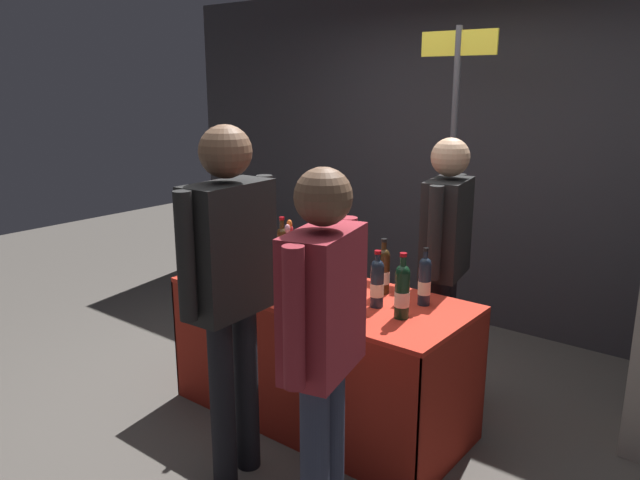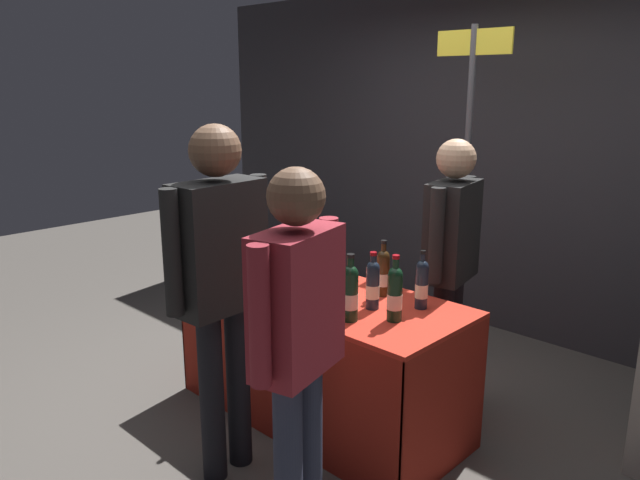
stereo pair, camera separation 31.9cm
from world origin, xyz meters
The scene contains 22 objects.
ground_plane centered at (0.00, 0.00, 0.00)m, with size 12.00×12.00×0.00m, color #514C47.
back_partition centered at (0.00, 2.02, 1.35)m, with size 6.18×0.12×2.70m, color #2D2D33.
tasting_table centered at (0.00, 0.00, 0.54)m, with size 1.72×0.74×0.78m.
featured_wine_bottle centered at (-0.54, -0.10, 0.93)m, with size 0.07×0.07×0.35m.
display_bottle_0 centered at (-0.41, -0.18, 0.92)m, with size 0.07×0.07×0.31m.
display_bottle_1 centered at (0.57, 0.17, 0.92)m, with size 0.07×0.07×0.31m.
display_bottle_2 centered at (-0.01, 0.12, 0.93)m, with size 0.07×0.07×0.35m.
display_bottle_3 centered at (0.57, -0.06, 0.93)m, with size 0.08×0.08×0.34m.
display_bottle_4 centered at (-0.41, 0.14, 0.93)m, with size 0.07×0.07×0.35m.
display_bottle_5 centered at (-0.07, -0.22, 0.91)m, with size 0.07×0.07×0.31m.
display_bottle_6 centered at (0.38, -0.01, 0.92)m, with size 0.07×0.07×0.31m.
display_bottle_7 centered at (0.41, -0.21, 0.93)m, with size 0.08×0.08×0.34m.
display_bottle_8 centered at (0.30, 0.19, 0.92)m, with size 0.07×0.07×0.32m.
wine_glass_near_vendor centered at (-0.03, -0.11, 0.89)m, with size 0.08×0.08×0.15m.
wine_glass_mid centered at (0.09, -0.10, 0.88)m, with size 0.07×0.07×0.14m.
wine_glass_near_taster centered at (-0.61, 0.14, 0.89)m, with size 0.08×0.08×0.15m.
flower_vase centered at (-0.18, -0.05, 0.90)m, with size 0.11×0.11×0.40m.
brochure_stand centered at (0.18, -0.01, 0.85)m, with size 0.14×0.01×0.13m, color silver.
vendor_presenter centered at (0.45, 0.63, 0.97)m, with size 0.28×0.55×1.63m.
taster_foreground_right centered at (0.02, -0.70, 1.07)m, with size 0.24×0.61×1.75m.
taster_foreground_left centered at (0.65, -0.81, 0.98)m, with size 0.30×0.56×1.63m.
booth_signpost centered at (0.18, 1.20, 1.38)m, with size 0.53×0.04×2.28m.
Camera 2 is at (2.27, -2.37, 1.93)m, focal length 34.37 mm.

